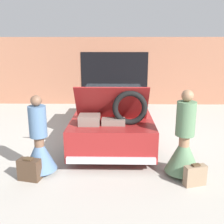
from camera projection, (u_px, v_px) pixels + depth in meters
ground_plane at (113, 134)px, 7.57m from camera, size 40.00×40.00×0.00m
garage_wall_back at (114, 72)px, 11.04m from camera, size 12.00×0.14×2.80m
car at (113, 114)px, 7.42m from camera, size 1.92×4.74×1.67m
person_left at (39, 146)px, 5.17m from camera, size 0.65×0.65×1.59m
person_right at (184, 146)px, 5.07m from camera, size 0.69×0.69×1.72m
suitcase_beside_left_person at (29, 170)px, 4.99m from camera, size 0.45×0.30×0.45m
suitcase_beside_right_person at (195, 175)px, 4.79m from camera, size 0.44×0.26×0.42m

